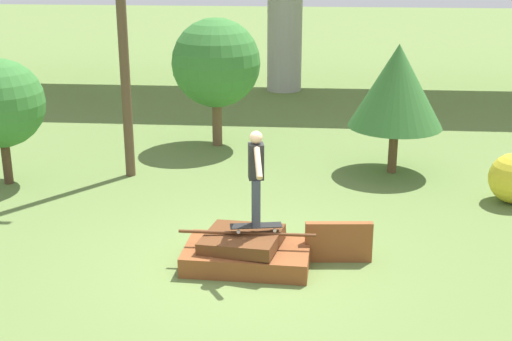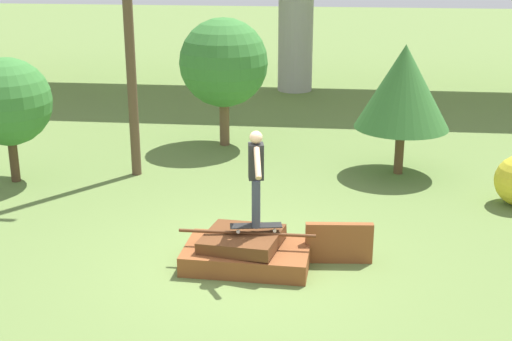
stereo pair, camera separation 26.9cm
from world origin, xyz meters
name	(u,v)px [view 1 (the left image)]	position (x,y,z in m)	size (l,w,h in m)	color
ground_plane	(247,265)	(0.00, 0.00, 0.00)	(80.00, 80.00, 0.00)	olive
scrap_pile	(246,252)	(-0.02, 0.01, 0.22)	(2.09, 1.25, 0.56)	brown
scrap_plank_loose	(339,242)	(1.40, 0.26, 0.32)	(1.04, 0.21, 0.65)	brown
skateboard	(256,226)	(0.13, 0.06, 0.63)	(0.81, 0.35, 0.09)	black
skater	(256,172)	(0.13, 0.06, 1.49)	(0.28, 1.11, 1.48)	#383D4C
tree_behind_left	(0,104)	(-5.19, 3.36, 1.66)	(1.76, 1.76, 2.55)	#4C3823
tree_behind_right	(216,63)	(-1.32, 6.43, 1.98)	(2.07, 2.07, 3.02)	brown
tree_mid_back	(397,86)	(2.66, 4.72, 1.86)	(1.96, 1.96, 2.73)	brown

